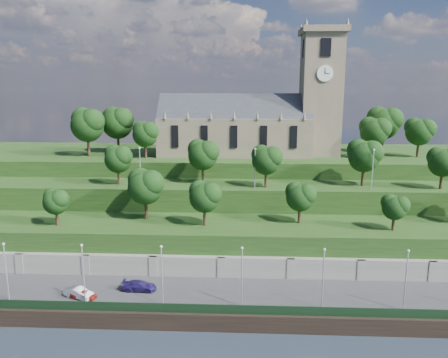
# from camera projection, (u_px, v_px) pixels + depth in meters

# --- Properties ---
(ground) EXTENTS (320.00, 320.00, 0.00)m
(ground) POSITION_uv_depth(u_px,v_px,m) (258.00, 332.00, 52.79)
(ground) COLOR #1C252D
(ground) RESTS_ON ground
(promenade) EXTENTS (160.00, 12.00, 2.00)m
(promenade) POSITION_uv_depth(u_px,v_px,m) (257.00, 301.00, 58.46)
(promenade) COLOR #2D2D30
(promenade) RESTS_ON ground
(quay_wall) EXTENTS (160.00, 0.50, 2.20)m
(quay_wall) POSITION_uv_depth(u_px,v_px,m) (258.00, 324.00, 52.52)
(quay_wall) COLOR black
(quay_wall) RESTS_ON ground
(fence) EXTENTS (160.00, 0.10, 1.20)m
(fence) POSITION_uv_depth(u_px,v_px,m) (258.00, 310.00, 52.86)
(fence) COLOR black
(fence) RESTS_ON promenade
(retaining_wall) EXTENTS (160.00, 2.10, 5.00)m
(retaining_wall) POSITION_uv_depth(u_px,v_px,m) (256.00, 272.00, 64.01)
(retaining_wall) COLOR slate
(retaining_wall) RESTS_ON ground
(embankment_lower) EXTENTS (160.00, 12.00, 8.00)m
(embankment_lower) POSITION_uv_depth(u_px,v_px,m) (255.00, 248.00, 69.60)
(embankment_lower) COLOR #1B3712
(embankment_lower) RESTS_ON ground
(embankment_upper) EXTENTS (160.00, 10.00, 12.00)m
(embankment_upper) POSITION_uv_depth(u_px,v_px,m) (254.00, 216.00, 79.97)
(embankment_upper) COLOR #1B3712
(embankment_upper) RESTS_ON ground
(hilltop) EXTENTS (160.00, 32.00, 15.00)m
(hilltop) POSITION_uv_depth(u_px,v_px,m) (252.00, 184.00, 100.22)
(hilltop) COLOR #1B3712
(hilltop) RESTS_ON ground
(church) EXTENTS (38.60, 12.35, 27.60)m
(church) POSITION_uv_depth(u_px,v_px,m) (257.00, 120.00, 93.24)
(church) COLOR #695C49
(church) RESTS_ON hilltop
(trees_lower) EXTENTS (69.53, 8.79, 8.40)m
(trees_lower) POSITION_uv_depth(u_px,v_px,m) (244.00, 193.00, 68.43)
(trees_lower) COLOR black
(trees_lower) RESTS_ON embankment_lower
(trees_upper) EXTENTS (61.82, 8.19, 8.31)m
(trees_upper) POSITION_uv_depth(u_px,v_px,m) (281.00, 157.00, 76.88)
(trees_upper) COLOR black
(trees_upper) RESTS_ON embankment_upper
(trees_hilltop) EXTENTS (75.79, 15.98, 10.22)m
(trees_hilltop) POSITION_uv_depth(u_px,v_px,m) (240.00, 125.00, 92.81)
(trees_hilltop) COLOR black
(trees_hilltop) RESTS_ON hilltop
(lamp_posts_promenade) EXTENTS (60.36, 0.36, 7.96)m
(lamp_posts_promenade) POSITION_uv_depth(u_px,v_px,m) (242.00, 272.00, 54.01)
(lamp_posts_promenade) COLOR #B2B2B7
(lamp_posts_promenade) RESTS_ON promenade
(lamp_posts_upper) EXTENTS (40.36, 0.36, 7.04)m
(lamp_posts_upper) POSITION_uv_depth(u_px,v_px,m) (255.00, 165.00, 75.01)
(lamp_posts_upper) COLOR #B2B2B7
(lamp_posts_upper) RESTS_ON embankment_upper
(car_left) EXTENTS (3.72, 2.19, 1.19)m
(car_left) POSITION_uv_depth(u_px,v_px,m) (84.00, 294.00, 56.95)
(car_left) COLOR maroon
(car_left) RESTS_ON promenade
(car_middle) EXTENTS (4.36, 2.88, 1.36)m
(car_middle) POSITION_uv_depth(u_px,v_px,m) (79.00, 293.00, 57.18)
(car_middle) COLOR #B9BABE
(car_middle) RESTS_ON promenade
(car_right) EXTENTS (4.74, 2.08, 1.35)m
(car_right) POSITION_uv_depth(u_px,v_px,m) (139.00, 286.00, 59.24)
(car_right) COLOR #211650
(car_right) RESTS_ON promenade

